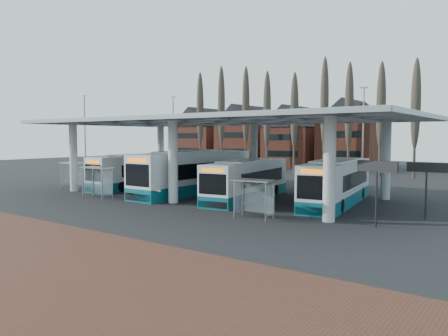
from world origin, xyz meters
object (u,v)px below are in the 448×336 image
Objects in this scene: shelter_1 at (99,175)px; bus_1 at (195,173)px; bus_0 at (144,172)px; bus_3 at (337,183)px; shelter_2 at (255,190)px; shelter_0 at (74,170)px; bus_2 at (248,181)px.

bus_1 is at bearing 54.17° from shelter_1.
bus_0 is 0.88× the size of bus_1.
bus_3 reaches higher than shelter_2.
bus_3 is 18.38m from shelter_1.
bus_1 reaches higher than shelter_0.
bus_3 is 24.28m from shelter_0.
shelter_2 is (4.63, -6.34, 0.22)m from bus_2.
bus_2 is at bearing -3.25° from bus_0.
shelter_0 is 21.93m from shelter_2.
bus_1 is at bearing -3.65° from bus_0.
bus_1 reaches higher than shelter_2.
bus_1 is 12.21m from shelter_2.
bus_3 reaches higher than shelter_0.
bus_2 is at bearing 15.85° from shelter_0.
bus_0 is at bearing 154.45° from shelter_2.
bus_3 reaches higher than shelter_1.
bus_0 is 4.27× the size of shelter_1.
shelter_0 is at bearing -161.85° from bus_1.
bus_0 reaches higher than shelter_0.
bus_2 is 17.51m from shelter_0.
shelter_1 is at bearing -16.90° from shelter_0.
bus_1 is 1.17× the size of bus_2.
shelter_1 is at bearing -155.88° from bus_2.
shelter_2 is at bearing -22.38° from bus_0.
bus_1 reaches higher than shelter_1.
shelter_0 reaches higher than shelter_2.
bus_1 is at bearing 178.19° from bus_3.
shelter_0 is (-4.78, -4.39, 0.25)m from bus_0.
bus_1 is 5.19× the size of shelter_2.
bus_1 reaches higher than bus_2.
bus_0 is 6.49m from shelter_0.
bus_2 is at bearing -173.79° from bus_3.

